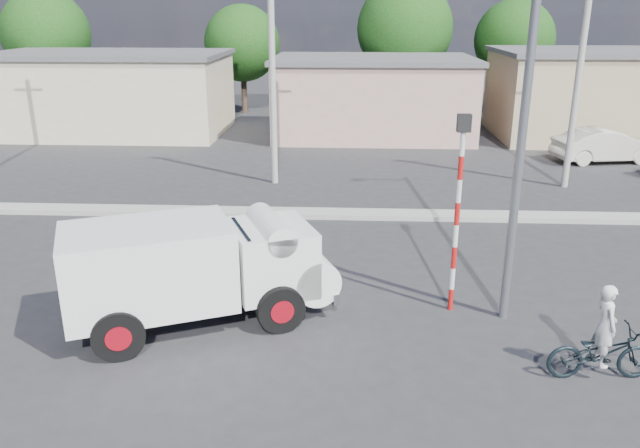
{
  "coord_description": "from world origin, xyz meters",
  "views": [
    {
      "loc": [
        0.93,
        -11.2,
        6.36
      ],
      "look_at": [
        0.18,
        3.43,
        1.3
      ],
      "focal_mm": 35.0,
      "sensor_mm": 36.0,
      "label": 1
    }
  ],
  "objects_px": {
    "truck": "(201,267)",
    "bicycle": "(601,353)",
    "streetlight": "(519,86)",
    "car_cream": "(606,145)",
    "cyclist": "(603,340)",
    "traffic_pole": "(458,198)"
  },
  "relations": [
    {
      "from": "truck",
      "to": "car_cream",
      "type": "distance_m",
      "value": 21.03
    },
    {
      "from": "streetlight",
      "to": "car_cream",
      "type": "bearing_deg",
      "value": 62.32
    },
    {
      "from": "truck",
      "to": "car_cream",
      "type": "relative_size",
      "value": 1.31
    },
    {
      "from": "car_cream",
      "to": "bicycle",
      "type": "bearing_deg",
      "value": 149.61
    },
    {
      "from": "traffic_pole",
      "to": "cyclist",
      "type": "bearing_deg",
      "value": -48.93
    },
    {
      "from": "truck",
      "to": "bicycle",
      "type": "xyz_separation_m",
      "value": [
        7.64,
        -1.77,
        -0.75
      ]
    },
    {
      "from": "bicycle",
      "to": "streetlight",
      "type": "distance_m",
      "value": 5.2
    },
    {
      "from": "truck",
      "to": "streetlight",
      "type": "relative_size",
      "value": 0.65
    },
    {
      "from": "cyclist",
      "to": "traffic_pole",
      "type": "relative_size",
      "value": 0.35
    },
    {
      "from": "car_cream",
      "to": "traffic_pole",
      "type": "height_order",
      "value": "traffic_pole"
    },
    {
      "from": "car_cream",
      "to": "truck",
      "type": "bearing_deg",
      "value": 127.92
    },
    {
      "from": "traffic_pole",
      "to": "truck",
      "type": "bearing_deg",
      "value": -171.04
    },
    {
      "from": "car_cream",
      "to": "streetlight",
      "type": "xyz_separation_m",
      "value": [
        -7.87,
        -15.0,
        4.23
      ]
    },
    {
      "from": "bicycle",
      "to": "cyclist",
      "type": "xyz_separation_m",
      "value": [
        0.0,
        0.0,
        0.26
      ]
    },
    {
      "from": "truck",
      "to": "bicycle",
      "type": "distance_m",
      "value": 7.87
    },
    {
      "from": "bicycle",
      "to": "streetlight",
      "type": "height_order",
      "value": "streetlight"
    },
    {
      "from": "traffic_pole",
      "to": "streetlight",
      "type": "xyz_separation_m",
      "value": [
        0.94,
        -0.3,
        2.37
      ]
    },
    {
      "from": "truck",
      "to": "streetlight",
      "type": "height_order",
      "value": "streetlight"
    },
    {
      "from": "traffic_pole",
      "to": "streetlight",
      "type": "distance_m",
      "value": 2.56
    },
    {
      "from": "cyclist",
      "to": "streetlight",
      "type": "height_order",
      "value": "streetlight"
    },
    {
      "from": "traffic_pole",
      "to": "streetlight",
      "type": "relative_size",
      "value": 0.48
    },
    {
      "from": "cyclist",
      "to": "car_cream",
      "type": "bearing_deg",
      "value": -24.07
    }
  ]
}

